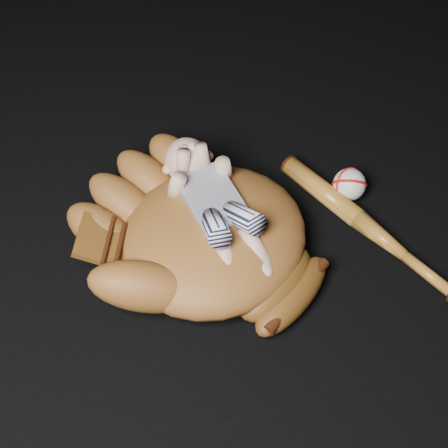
{
  "coord_description": "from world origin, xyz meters",
  "views": [
    {
      "loc": [
        -0.39,
        -0.68,
        1.12
      ],
      "look_at": [
        0.08,
        0.02,
        0.09
      ],
      "focal_mm": 55.0,
      "sensor_mm": 36.0,
      "label": 1
    }
  ],
  "objects": [
    {
      "name": "baseball_glove",
      "position": [
        0.05,
        0.02,
        0.09
      ],
      "size": [
        0.63,
        0.67,
        0.17
      ],
      "primitive_type": null,
      "rotation": [
        0.0,
        0.0,
        0.34
      ],
      "color": "brown",
      "rests_on": "ground"
    },
    {
      "name": "baseball_bat",
      "position": [
        0.35,
        -0.1,
        0.02
      ],
      "size": [
        0.1,
        0.47,
        0.04
      ],
      "primitive_type": null,
      "rotation": [
        0.0,
        0.0,
        0.12
      ],
      "color": "#A5651F",
      "rests_on": "ground"
    },
    {
      "name": "newborn_baby",
      "position": [
        0.07,
        0.03,
        0.13
      ],
      "size": [
        0.21,
        0.37,
        0.14
      ],
      "primitive_type": null,
      "rotation": [
        0.0,
        0.0,
        -0.15
      ],
      "color": "#D79E8A",
      "rests_on": "baseball_glove"
    },
    {
      "name": "baseball",
      "position": [
        0.39,
        -0.0,
        0.04
      ],
      "size": [
        0.09,
        0.09,
        0.07
      ],
      "primitive_type": "sphere",
      "rotation": [
        0.0,
        0.0,
        -0.34
      ],
      "color": "silver",
      "rests_on": "ground"
    }
  ]
}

